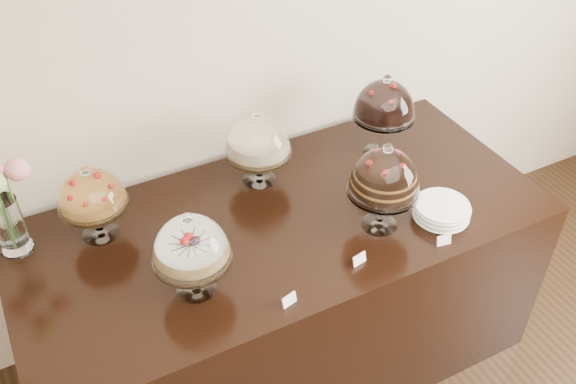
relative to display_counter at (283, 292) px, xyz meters
name	(u,v)px	position (x,y,z in m)	size (l,w,h in m)	color
wall_back	(261,23)	(0.18, 0.55, 1.05)	(5.00, 0.04, 3.00)	beige
display_counter	(283,292)	(0.00, 0.00, 0.00)	(2.20, 1.00, 0.90)	black
cake_stand_sugar_sponge	(191,244)	(-0.45, -0.20, 0.67)	(0.28, 0.28, 0.36)	white
cake_stand_choco_layer	(385,175)	(0.33, -0.21, 0.70)	(0.29, 0.29, 0.40)	white
cake_stand_cheesecake	(258,139)	(0.03, 0.28, 0.67)	(0.29, 0.29, 0.36)	white
cake_stand_dark_choco	(385,103)	(0.62, 0.21, 0.72)	(0.28, 0.28, 0.41)	white
cake_stand_fruit_tart	(91,193)	(-0.69, 0.26, 0.66)	(0.27, 0.27, 0.34)	white
plate_stack	(442,210)	(0.59, -0.29, 0.48)	(0.23, 0.23, 0.06)	white
price_card_left	(289,300)	(-0.19, -0.42, 0.47)	(0.06, 0.01, 0.04)	white
price_card_right	(444,240)	(0.50, -0.43, 0.47)	(0.06, 0.01, 0.04)	white
price_card_extra	(359,259)	(0.14, -0.36, 0.47)	(0.06, 0.01, 0.04)	white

